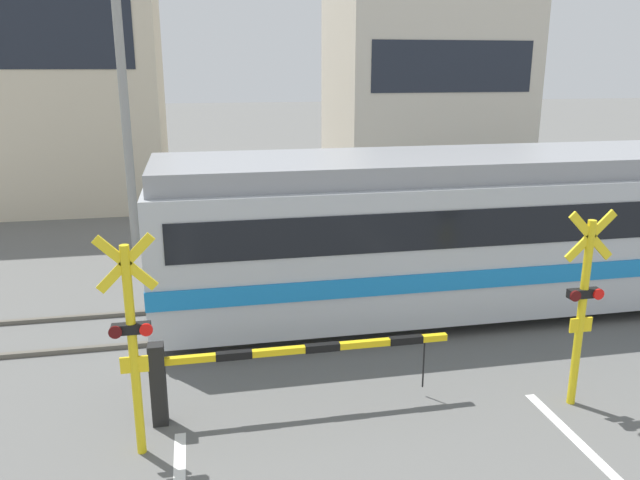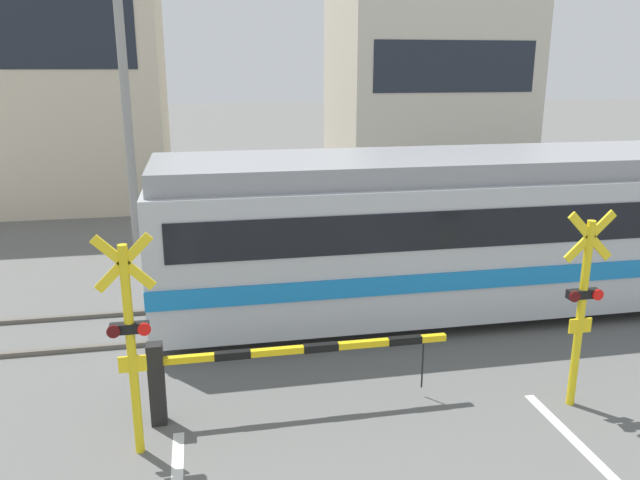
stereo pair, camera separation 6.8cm
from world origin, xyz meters
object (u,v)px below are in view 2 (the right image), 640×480
at_px(crossing_signal_right, 582,302).
at_px(crossing_barrier_far, 364,237).
at_px(crossing_barrier_near, 238,365).
at_px(crossing_signal_left, 130,337).
at_px(commuter_train, 584,220).
at_px(pedestrian, 276,213).

bearing_deg(crossing_signal_right, crossing_barrier_far, 101.00).
distance_m(crossing_barrier_near, crossing_signal_right, 4.64).
distance_m(crossing_barrier_far, crossing_signal_left, 7.90).
height_order(crossing_signal_left, crossing_signal_right, same).
relative_size(crossing_barrier_near, crossing_signal_right, 1.47).
height_order(commuter_train, pedestrian, commuter_train).
xyz_separation_m(crossing_barrier_near, pedestrian, (1.48, 7.63, 0.23)).
xyz_separation_m(crossing_signal_left, crossing_signal_right, (5.78, 0.00, 0.00)).
bearing_deg(crossing_signal_right, commuter_train, 56.63).
distance_m(crossing_signal_left, pedestrian, 8.70).
bearing_deg(crossing_signal_right, pedestrian, 110.27).
relative_size(crossing_barrier_far, crossing_signal_right, 1.47).
bearing_deg(pedestrian, crossing_barrier_far, -45.25).
relative_size(crossing_barrier_near, crossing_barrier_far, 1.00).
bearing_deg(pedestrian, crossing_signal_right, -69.73).
distance_m(commuter_train, pedestrian, 7.14).
bearing_deg(commuter_train, crossing_signal_left, -155.48).
height_order(commuter_train, crossing_signal_right, commuter_train).
distance_m(crossing_barrier_near, crossing_barrier_far, 6.68).
bearing_deg(commuter_train, pedestrian, 141.00).
xyz_separation_m(commuter_train, crossing_signal_left, (-8.26, -3.77, -0.08)).
bearing_deg(crossing_signal_left, pedestrian, 71.65).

